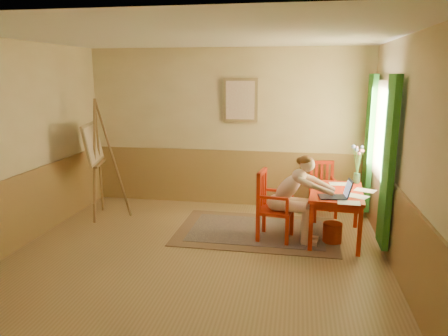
% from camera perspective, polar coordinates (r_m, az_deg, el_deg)
% --- Properties ---
extents(room, '(5.04, 4.54, 2.84)m').
position_cam_1_polar(room, '(5.40, -3.63, 2.47)').
color(room, '#A48350').
rests_on(room, ground).
extents(wainscot, '(5.00, 4.50, 1.00)m').
position_cam_1_polar(wainscot, '(6.37, -1.84, -4.27)').
color(wainscot, '#9F7B43').
rests_on(wainscot, room).
extents(window, '(0.12, 2.01, 2.20)m').
position_cam_1_polar(window, '(6.45, 20.25, 2.88)').
color(window, white).
rests_on(window, room).
extents(wall_portrait, '(0.60, 0.05, 0.76)m').
position_cam_1_polar(wall_portrait, '(7.45, 2.23, 9.15)').
color(wall_portrait, olive).
rests_on(wall_portrait, room).
extents(rug, '(2.41, 1.62, 0.02)m').
position_cam_1_polar(rug, '(6.52, 4.44, -8.47)').
color(rug, '#8C7251').
rests_on(rug, room).
extents(table, '(0.82, 1.26, 0.72)m').
position_cam_1_polar(table, '(6.25, 14.95, -3.78)').
color(table, red).
rests_on(table, room).
extents(chair_left, '(0.53, 0.51, 1.02)m').
position_cam_1_polar(chair_left, '(6.10, 6.52, -5.05)').
color(chair_left, red).
rests_on(chair_left, room).
extents(chair_back, '(0.46, 0.48, 0.91)m').
position_cam_1_polar(chair_back, '(7.32, 13.21, -2.74)').
color(chair_back, red).
rests_on(chair_back, room).
extents(figure, '(0.97, 0.48, 1.27)m').
position_cam_1_polar(figure, '(5.99, 9.42, -3.53)').
color(figure, beige).
rests_on(figure, room).
extents(laptop, '(0.45, 0.30, 0.25)m').
position_cam_1_polar(laptop, '(5.86, 15.08, -3.43)').
color(laptop, '#1E2338').
rests_on(laptop, table).
extents(papers, '(0.65, 1.18, 0.00)m').
position_cam_1_polar(papers, '(6.17, 16.96, -3.24)').
color(papers, white).
rests_on(papers, table).
extents(vase, '(0.20, 0.29, 0.59)m').
position_cam_1_polar(vase, '(6.69, 17.57, 0.30)').
color(vase, '#3F724C').
rests_on(vase, table).
extents(wastebasket, '(0.35, 0.35, 0.29)m').
position_cam_1_polar(wastebasket, '(6.25, 14.42, -8.47)').
color(wastebasket, '#AB2B11').
rests_on(wastebasket, room).
extents(easel, '(0.74, 0.88, 1.97)m').
position_cam_1_polar(easel, '(7.19, -16.99, 2.59)').
color(easel, olive).
rests_on(easel, room).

